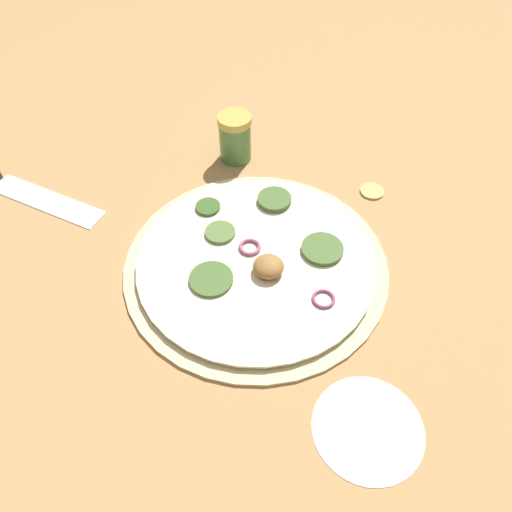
{
  "coord_description": "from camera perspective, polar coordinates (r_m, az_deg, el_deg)",
  "views": [
    {
      "loc": [
        -0.05,
        0.41,
        0.51
      ],
      "look_at": [
        0.0,
        0.0,
        0.02
      ],
      "focal_mm": 35.0,
      "sensor_mm": 36.0,
      "label": 1
    }
  ],
  "objects": [
    {
      "name": "flour_patch",
      "position": [
        0.56,
        12.66,
        -18.65
      ],
      "size": [
        0.12,
        0.12,
        0.0
      ],
      "color": "white",
      "rests_on": "ground_plane"
    },
    {
      "name": "loose_cap",
      "position": [
        0.77,
        13.14,
        7.32
      ],
      "size": [
        0.04,
        0.04,
        0.01
      ],
      "color": "gold",
      "rests_on": "ground_plane"
    },
    {
      "name": "pizza",
      "position": [
        0.65,
        0.07,
        -0.6
      ],
      "size": [
        0.34,
        0.34,
        0.03
      ],
      "color": "beige",
      "rests_on": "ground_plane"
    },
    {
      "name": "ground_plane",
      "position": [
        0.65,
        -0.0,
        -1.08
      ],
      "size": [
        3.0,
        3.0,
        0.0
      ],
      "primitive_type": "plane",
      "color": "tan"
    },
    {
      "name": "spice_jar",
      "position": [
        0.79,
        -2.41,
        13.39
      ],
      "size": [
        0.05,
        0.05,
        0.08
      ],
      "color": "#4C7F42",
      "rests_on": "ground_plane"
    }
  ]
}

